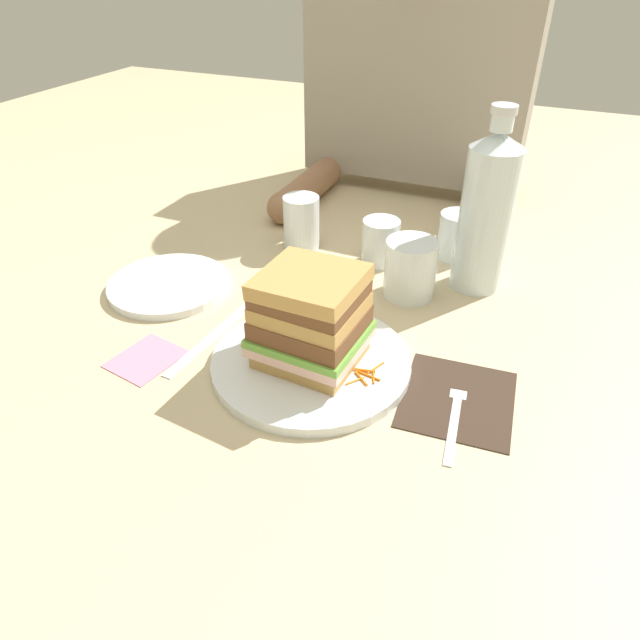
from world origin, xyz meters
The scene contains 26 objects.
ground_plane centered at (0.00, 0.00, 0.00)m, with size 3.00×3.00×0.00m, color #C6B289.
main_plate centered at (0.00, -0.01, 0.01)m, with size 0.26×0.26×0.01m, color white.
sandwich centered at (0.00, -0.01, 0.07)m, with size 0.14×0.13×0.13m.
carrot_shred_0 centered at (-0.06, -0.01, 0.02)m, with size 0.00×0.00×0.03m, color orange.
carrot_shred_1 centered at (-0.08, -0.01, 0.02)m, with size 0.00×0.00×0.03m, color orange.
carrot_shred_2 centered at (-0.09, 0.01, 0.02)m, with size 0.00×0.00×0.03m, color orange.
carrot_shred_3 centered at (-0.07, 0.00, 0.02)m, with size 0.00×0.00×0.03m, color orange.
carrot_shred_4 centered at (-0.06, 0.00, 0.02)m, with size 0.00×0.00×0.02m, color orange.
carrot_shred_5 centered at (-0.07, 0.00, 0.02)m, with size 0.00×0.00×0.03m, color orange.
carrot_shred_6 centered at (0.07, -0.02, 0.02)m, with size 0.00×0.00×0.03m, color orange.
carrot_shred_7 centered at (0.07, -0.03, 0.02)m, with size 0.00×0.00×0.03m, color orange.
carrot_shred_8 centered at (0.08, 0.01, 0.02)m, with size 0.00×0.00×0.03m, color orange.
carrot_shred_9 centered at (0.08, -0.01, 0.02)m, with size 0.00×0.00×0.03m, color orange.
carrot_shred_10 centered at (0.07, -0.01, 0.02)m, with size 0.00×0.00×0.03m, color orange.
carrot_shred_11 centered at (0.09, -0.01, 0.02)m, with size 0.00×0.00×0.02m, color orange.
napkin_dark centered at (0.19, 0.01, 0.00)m, with size 0.13×0.14×0.00m, color #38281E.
fork centered at (0.19, -0.02, 0.00)m, with size 0.03×0.17×0.00m.
knife centered at (-0.15, -0.01, 0.00)m, with size 0.03×0.20×0.00m.
juice_glass centered at (0.06, 0.22, 0.04)m, with size 0.08×0.08×0.09m.
water_bottle centered at (0.15, 0.29, 0.12)m, with size 0.08×0.08×0.28m.
empty_tumbler_0 centered at (-0.01, 0.30, 0.04)m, with size 0.06×0.06×0.08m, color silver.
empty_tumbler_1 centered at (0.10, 0.37, 0.04)m, with size 0.06×0.06×0.08m, color silver.
empty_tumbler_2 centered at (-0.15, 0.30, 0.05)m, with size 0.06×0.06×0.09m, color silver.
side_plate centered at (-0.29, 0.08, 0.01)m, with size 0.19×0.19×0.01m, color white.
napkin_pink centered at (-0.21, -0.08, 0.00)m, with size 0.08×0.09×0.00m, color pink.
diner_across centered at (-0.06, 0.64, 0.27)m, with size 0.45×0.42×0.58m.
Camera 1 is at (0.24, -0.53, 0.47)m, focal length 32.07 mm.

